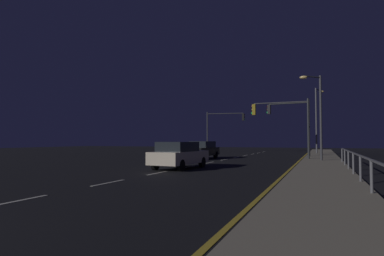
% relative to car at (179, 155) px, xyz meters
% --- Properties ---
extents(ground_plane, '(112.00, 112.00, 0.00)m').
position_rel_car_xyz_m(ground_plane, '(0.00, 1.87, -0.82)').
color(ground_plane, black).
rests_on(ground_plane, ground).
extents(sidewalk_right, '(2.90, 77.00, 0.14)m').
position_rel_car_xyz_m(sidewalk_right, '(7.71, 1.87, -0.75)').
color(sidewalk_right, gray).
rests_on(sidewalk_right, ground).
extents(lane_markings_center, '(0.14, 50.00, 0.01)m').
position_rel_car_xyz_m(lane_markings_center, '(0.00, 5.37, -0.82)').
color(lane_markings_center, silver).
rests_on(lane_markings_center, ground).
extents(lane_edge_line, '(0.14, 53.00, 0.01)m').
position_rel_car_xyz_m(lane_edge_line, '(6.01, 6.87, -0.82)').
color(lane_edge_line, gold).
rests_on(lane_edge_line, ground).
extents(car, '(2.08, 4.50, 1.57)m').
position_rel_car_xyz_m(car, '(0.00, 0.00, 0.00)').
color(car, beige).
rests_on(car, ground).
extents(car_oncoming, '(2.02, 4.48, 1.57)m').
position_rel_car_xyz_m(car_oncoming, '(-2.23, 9.75, 0.00)').
color(car_oncoming, black).
rests_on(car_oncoming, ground).
extents(traffic_light_far_center, '(4.15, 0.64, 5.43)m').
position_rel_car_xyz_m(traffic_light_far_center, '(4.85, 15.72, 3.16)').
color(traffic_light_far_center, '#38383D').
rests_on(traffic_light_far_center, sidewalk_right).
extents(traffic_light_overhead_east, '(5.18, 0.99, 5.56)m').
position_rel_car_xyz_m(traffic_light_overhead_east, '(-4.63, 24.66, 3.16)').
color(traffic_light_overhead_east, '#38383D').
rests_on(traffic_light_overhead_east, ground).
extents(traffic_light_near_left, '(4.83, 0.34, 5.00)m').
position_rel_car_xyz_m(traffic_light_near_left, '(4.55, 11.05, 2.90)').
color(traffic_light_near_left, '#2D3033').
rests_on(traffic_light_near_left, sidewalk_right).
extents(street_lamp_mid_block, '(1.53, 1.36, 6.50)m').
position_rel_car_xyz_m(street_lamp_mid_block, '(7.44, 9.07, 3.28)').
color(street_lamp_mid_block, '#38383D').
rests_on(street_lamp_mid_block, sidewalk_right).
extents(street_lamp_median, '(0.99, 1.73, 7.67)m').
position_rel_car_xyz_m(street_lamp_median, '(7.28, 23.19, 3.90)').
color(street_lamp_median, '#4C4C51').
rests_on(street_lamp_median, sidewalk_right).
extents(barrier_fence, '(0.09, 25.31, 0.98)m').
position_rel_car_xyz_m(barrier_fence, '(9.01, -5.02, 0.05)').
color(barrier_fence, '#59595E').
rests_on(barrier_fence, sidewalk_right).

